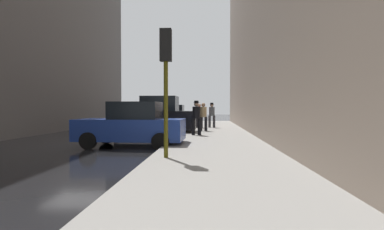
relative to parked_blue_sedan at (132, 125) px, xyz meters
name	(u,v)px	position (x,y,z in m)	size (l,w,h in m)	color
ground_plane	(78,143)	(-2.65, 0.98, -0.85)	(120.00, 120.00, 0.00)	black
sidewalk	(216,143)	(3.35, 0.98, -0.77)	(4.00, 40.00, 0.15)	gray
parked_blue_sedan	(132,125)	(0.00, 0.00, 0.00)	(4.26, 2.17, 1.79)	navy
parked_black_suv	(157,117)	(0.00, 5.87, 0.18)	(4.66, 2.19, 2.25)	black
parked_red_hatchback	(169,117)	(0.00, 11.11, 0.00)	(4.22, 2.10, 1.79)	#B2191E
fire_hydrant	(190,124)	(1.80, 8.06, -0.35)	(0.42, 0.22, 0.70)	red
traffic_light	(166,65)	(1.85, -3.42, 1.91)	(0.32, 0.32, 3.60)	#514C0F
pedestrian_with_fedora	(196,116)	(2.41, 3.65, 0.29)	(0.52, 0.45, 1.78)	black
pedestrian_in_tan_coat	(203,115)	(2.72, 6.48, 0.26)	(0.53, 0.48, 1.71)	black
pedestrian_with_beanie	(212,114)	(3.27, 9.67, 0.29)	(0.52, 0.45, 1.78)	#333338
pedestrian_in_red_jacket	(199,114)	(2.39, 9.38, 0.26)	(0.51, 0.43, 1.71)	black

